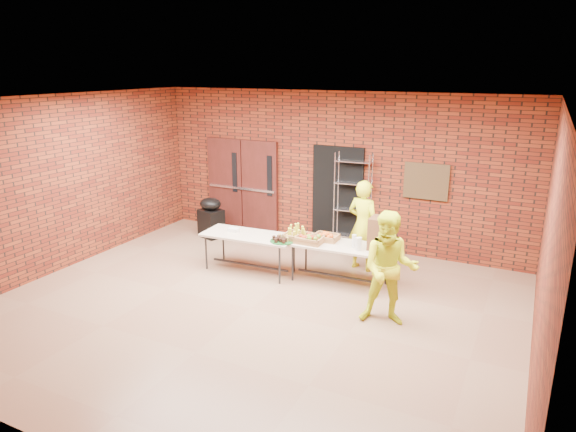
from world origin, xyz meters
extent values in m
cube|color=#8D664C|center=(0.00, 0.00, -0.02)|extent=(8.00, 7.00, 0.04)
cube|color=silver|center=(0.00, 0.00, 3.22)|extent=(8.00, 7.00, 0.04)
cube|color=maroon|center=(0.00, 3.52, 1.60)|extent=(8.00, 0.04, 3.20)
cube|color=maroon|center=(0.00, -3.52, 1.60)|extent=(8.00, 0.04, 3.20)
cube|color=maroon|center=(-4.02, 0.00, 1.60)|extent=(0.04, 7.00, 3.20)
cube|color=maroon|center=(4.02, 0.00, 1.60)|extent=(0.04, 7.00, 3.20)
cube|color=#471714|center=(-2.65, 3.44, 1.05)|extent=(0.88, 0.08, 2.10)
cube|color=#471714|center=(-1.75, 3.44, 1.05)|extent=(0.88, 0.08, 2.10)
cube|color=black|center=(-2.37, 3.39, 1.35)|extent=(0.12, 0.02, 0.90)
cube|color=black|center=(-1.47, 3.39, 1.35)|extent=(0.12, 0.02, 0.90)
cube|color=silver|center=(-2.20, 3.38, 1.00)|extent=(1.70, 0.04, 0.05)
cube|color=black|center=(0.10, 3.46, 1.05)|extent=(1.10, 0.06, 2.10)
cube|color=#46361C|center=(1.90, 3.45, 1.55)|extent=(0.85, 0.04, 0.70)
cube|color=tan|center=(-0.80, 1.34, 0.69)|extent=(1.77, 0.82, 0.04)
cube|color=#29292D|center=(-0.80, 1.34, 0.12)|extent=(1.54, 0.13, 0.03)
cylinder|color=#29292D|center=(-1.57, 1.63, 0.34)|extent=(0.03, 0.03, 0.67)
cylinder|color=#29292D|center=(-0.03, 1.63, 0.34)|extent=(0.03, 0.03, 0.67)
cylinder|color=#29292D|center=(-1.57, 1.06, 0.34)|extent=(0.03, 0.03, 0.67)
cylinder|color=#29292D|center=(-0.03, 1.06, 0.34)|extent=(0.03, 0.03, 0.67)
cube|color=tan|center=(0.88, 1.57, 0.69)|extent=(1.75, 0.79, 0.04)
cube|color=#29292D|center=(0.88, 1.57, 0.11)|extent=(1.53, 0.11, 0.03)
cylinder|color=#29292D|center=(0.11, 1.86, 0.33)|extent=(0.03, 0.03, 0.67)
cylinder|color=#29292D|center=(1.64, 1.86, 0.33)|extent=(0.03, 0.03, 0.67)
cylinder|color=#29292D|center=(0.11, 1.29, 0.33)|extent=(0.03, 0.03, 0.67)
cylinder|color=#29292D|center=(1.64, 1.29, 0.33)|extent=(0.03, 0.03, 0.67)
cube|color=olive|center=(0.14, 1.46, 0.75)|extent=(0.48, 0.37, 0.07)
cube|color=olive|center=(0.58, 1.68, 0.74)|extent=(0.42, 0.33, 0.07)
cube|color=olive|center=(0.37, 1.43, 0.75)|extent=(0.47, 0.37, 0.07)
cylinder|color=#144E1C|center=(-0.07, 1.26, 0.72)|extent=(0.43, 0.43, 0.02)
cube|color=silver|center=(-1.15, 1.36, 0.74)|extent=(0.19, 0.13, 0.06)
cube|color=#53321C|center=(1.59, 1.67, 0.98)|extent=(0.41, 0.37, 0.55)
cylinder|color=silver|center=(1.25, 1.41, 0.82)|extent=(0.08, 0.08, 0.23)
cylinder|color=silver|center=(1.27, 1.45, 0.82)|extent=(0.07, 0.07, 0.22)
cylinder|color=silver|center=(1.15, 1.54, 0.82)|extent=(0.08, 0.08, 0.23)
cube|color=black|center=(-2.57, 2.68, 0.31)|extent=(0.59, 0.54, 0.63)
ellipsoid|color=black|center=(-2.57, 2.68, 0.76)|extent=(0.59, 0.54, 0.27)
imported|color=#E2F11A|center=(1.03, 2.37, 0.85)|extent=(0.70, 0.54, 1.70)
imported|color=#E2F11A|center=(2.04, 0.51, 0.85)|extent=(0.96, 0.82, 1.71)
camera|label=1|loc=(3.78, -6.31, 3.66)|focal=32.00mm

